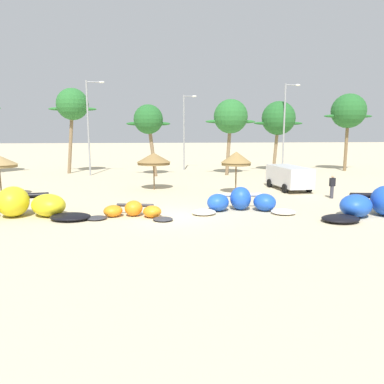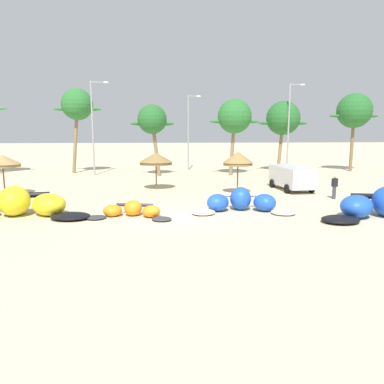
# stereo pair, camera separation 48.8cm
# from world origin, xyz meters

# --- Properties ---
(ground_plane) EXTENTS (260.00, 260.00, 0.00)m
(ground_plane) POSITION_xyz_m (0.00, 0.00, 0.00)
(ground_plane) COLOR beige
(kite_far_left) EXTENTS (8.33, 4.56, 1.63)m
(kite_far_left) POSITION_xyz_m (-8.46, 0.57, 0.62)
(kite_far_left) COLOR black
(kite_far_left) RESTS_ON ground
(kite_left) EXTENTS (4.73, 2.59, 0.84)m
(kite_left) POSITION_xyz_m (-2.16, 0.20, 0.32)
(kite_left) COLOR #333338
(kite_left) RESTS_ON ground
(kite_left_of_center) EXTENTS (6.08, 2.98, 1.35)m
(kite_left_of_center) POSITION_xyz_m (3.99, 1.09, 0.52)
(kite_left_of_center) COLOR white
(kite_left_of_center) RESTS_ON ground
(beach_umbrella_near_van) EXTENTS (2.49, 2.49, 2.91)m
(beach_umbrella_near_van) POSITION_xyz_m (-11.73, 7.56, 2.49)
(beach_umbrella_near_van) COLOR brown
(beach_umbrella_near_van) RESTS_ON ground
(beach_umbrella_middle) EXTENTS (2.65, 2.65, 2.90)m
(beach_umbrella_middle) POSITION_xyz_m (-0.98, 9.59, 2.43)
(beach_umbrella_middle) COLOR brown
(beach_umbrella_middle) RESTS_ON ground
(beach_umbrella_near_palms) EXTENTS (2.22, 2.22, 3.10)m
(beach_umbrella_near_palms) POSITION_xyz_m (4.97, 6.90, 2.60)
(beach_umbrella_near_palms) COLOR brown
(beach_umbrella_near_palms) RESTS_ON ground
(parked_van) EXTENTS (2.46, 4.85, 1.84)m
(parked_van) POSITION_xyz_m (9.53, 8.48, 1.09)
(parked_van) COLOR silver
(parked_van) RESTS_ON ground
(person_near_kites) EXTENTS (0.36, 0.24, 1.62)m
(person_near_kites) POSITION_xyz_m (11.10, 4.35, 0.82)
(person_near_kites) COLOR #383842
(person_near_kites) RESTS_ON ground
(palm_left) EXTENTS (5.06, 3.37, 9.10)m
(palm_left) POSITION_xyz_m (-9.52, 22.05, 7.31)
(palm_left) COLOR #7F6647
(palm_left) RESTS_ON ground
(palm_left_of_gap) EXTENTS (4.40, 2.93, 7.21)m
(palm_left_of_gap) POSITION_xyz_m (-1.43, 18.42, 5.65)
(palm_left_of_gap) COLOR #7F6647
(palm_left_of_gap) RESTS_ON ground
(palm_center_left) EXTENTS (5.24, 3.49, 7.81)m
(palm_center_left) POSITION_xyz_m (6.98, 18.58, 6.00)
(palm_center_left) COLOR #7F6647
(palm_center_left) RESTS_ON ground
(palm_center_right) EXTENTS (5.64, 3.76, 7.89)m
(palm_center_right) POSITION_xyz_m (13.05, 21.44, 5.95)
(palm_center_right) COLOR #7F6647
(palm_center_right) RESTS_ON ground
(palm_right_of_gap) EXTENTS (5.80, 3.87, 8.77)m
(palm_right_of_gap) POSITION_xyz_m (21.17, 21.28, 6.78)
(palm_right_of_gap) COLOR brown
(palm_right_of_gap) RESTS_ON ground
(lamppost_west_center) EXTENTS (1.89, 0.24, 9.59)m
(lamppost_west_center) POSITION_xyz_m (-7.43, 19.76, 5.35)
(lamppost_west_center) COLOR gray
(lamppost_west_center) RESTS_ON ground
(lamppost_east_center) EXTENTS (1.59, 0.24, 8.70)m
(lamppost_east_center) POSITION_xyz_m (2.75, 24.17, 4.86)
(lamppost_east_center) COLOR gray
(lamppost_east_center) RESTS_ON ground
(lamppost_east) EXTENTS (1.70, 0.24, 9.54)m
(lamppost_east) POSITION_xyz_m (13.16, 19.52, 5.30)
(lamppost_east) COLOR gray
(lamppost_east) RESTS_ON ground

